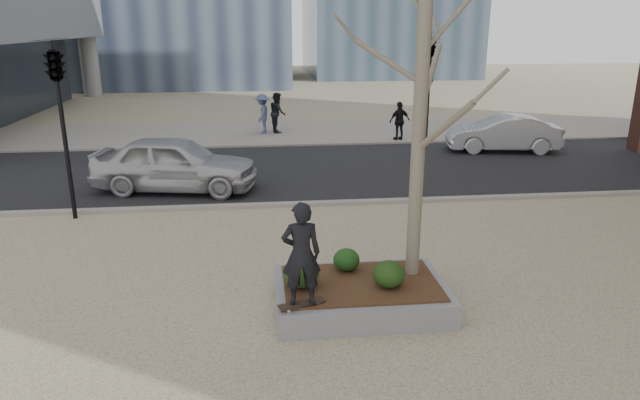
{
  "coord_description": "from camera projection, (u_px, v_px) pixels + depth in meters",
  "views": [
    {
      "loc": [
        -0.72,
        -9.01,
        4.85
      ],
      "look_at": [
        0.5,
        2.0,
        1.4
      ],
      "focal_mm": 32.0,
      "sensor_mm": 36.0,
      "label": 1
    }
  ],
  "objects": [
    {
      "name": "ground",
      "position": [
        304.0,
        310.0,
        10.06
      ],
      "size": [
        120.0,
        120.0,
        0.0
      ],
      "primitive_type": "plane",
      "color": "tan",
      "rests_on": "ground"
    },
    {
      "name": "street",
      "position": [
        280.0,
        170.0,
        19.55
      ],
      "size": [
        60.0,
        8.0,
        0.02
      ],
      "primitive_type": "cube",
      "color": "black",
      "rests_on": "ground"
    },
    {
      "name": "far_sidewalk",
      "position": [
        273.0,
        133.0,
        26.19
      ],
      "size": [
        60.0,
        6.0,
        0.02
      ],
      "primitive_type": "cube",
      "color": "gray",
      "rests_on": "ground"
    },
    {
      "name": "planter",
      "position": [
        360.0,
        296.0,
        10.1
      ],
      "size": [
        3.0,
        2.0,
        0.45
      ],
      "primitive_type": "cube",
      "color": "gray",
      "rests_on": "ground"
    },
    {
      "name": "planter_mulch",
      "position": [
        361.0,
        283.0,
        10.03
      ],
      "size": [
        2.7,
        1.7,
        0.04
      ],
      "primitive_type": "cube",
      "color": "#382314",
      "rests_on": "planter"
    },
    {
      "name": "sycamore_tree",
      "position": [
        421.0,
        90.0,
        9.43
      ],
      "size": [
        2.8,
        2.8,
        6.6
      ],
      "primitive_type": null,
      "color": "gray",
      "rests_on": "planter_mulch"
    },
    {
      "name": "shrub_left",
      "position": [
        301.0,
        272.0,
        9.78
      ],
      "size": [
        0.62,
        0.62,
        0.53
      ],
      "primitive_type": "ellipsoid",
      "color": "#103510",
      "rests_on": "planter_mulch"
    },
    {
      "name": "shrub_middle",
      "position": [
        346.0,
        260.0,
        10.44
      ],
      "size": [
        0.49,
        0.49,
        0.41
      ],
      "primitive_type": "ellipsoid",
      "color": "#193B13",
      "rests_on": "planter_mulch"
    },
    {
      "name": "shrub_right",
      "position": [
        389.0,
        274.0,
        9.78
      ],
      "size": [
        0.55,
        0.55,
        0.47
      ],
      "primitive_type": "ellipsoid",
      "color": "black",
      "rests_on": "planter_mulch"
    },
    {
      "name": "skateboard",
      "position": [
        302.0,
        305.0,
        9.21
      ],
      "size": [
        0.8,
        0.44,
        0.08
      ],
      "primitive_type": null,
      "rotation": [
        0.0,
        0.0,
        0.33
      ],
      "color": "black",
      "rests_on": "planter"
    },
    {
      "name": "skateboarder",
      "position": [
        301.0,
        254.0,
        8.95
      ],
      "size": [
        0.63,
        0.42,
        1.71
      ],
      "primitive_type": "imported",
      "rotation": [
        0.0,
        0.0,
        3.16
      ],
      "color": "black",
      "rests_on": "skateboard"
    },
    {
      "name": "police_car",
      "position": [
        175.0,
        164.0,
        16.96
      ],
      "size": [
        5.12,
        2.82,
        1.65
      ],
      "primitive_type": "imported",
      "rotation": [
        0.0,
        0.0,
        1.38
      ],
      "color": "#B9B8BD",
      "rests_on": "street"
    },
    {
      "name": "car_silver",
      "position": [
        503.0,
        133.0,
        22.24
      ],
      "size": [
        4.46,
        2.19,
        1.41
      ],
      "primitive_type": "imported",
      "rotation": [
        0.0,
        0.0,
        4.54
      ],
      "color": "#ADB2B6",
      "rests_on": "street"
    },
    {
      "name": "pedestrian_a",
      "position": [
        278.0,
        112.0,
        26.06
      ],
      "size": [
        0.78,
        0.95,
        1.81
      ],
      "primitive_type": "imported",
      "rotation": [
        0.0,
        0.0,
        1.68
      ],
      "color": "black",
      "rests_on": "far_sidewalk"
    },
    {
      "name": "pedestrian_b",
      "position": [
        262.0,
        114.0,
        25.83
      ],
      "size": [
        0.87,
        1.25,
        1.77
      ],
      "primitive_type": "imported",
      "rotation": [
        0.0,
        0.0,
        4.51
      ],
      "color": "#475880",
      "rests_on": "far_sidewalk"
    },
    {
      "name": "pedestrian_c",
      "position": [
        400.0,
        121.0,
        24.36
      ],
      "size": [
        1.03,
        0.66,
        1.64
      ],
      "primitive_type": "imported",
      "rotation": [
        0.0,
        0.0,
        3.43
      ],
      "color": "black",
      "rests_on": "far_sidewalk"
    },
    {
      "name": "traffic_light_near",
      "position": [
        64.0,
        132.0,
        14.13
      ],
      "size": [
        0.6,
        2.48,
        4.5
      ],
      "primitive_type": null,
      "color": "black",
      "rests_on": "ground"
    },
    {
      "name": "traffic_light_far",
      "position": [
        429.0,
        88.0,
        23.93
      ],
      "size": [
        0.6,
        2.48,
        4.5
      ],
      "primitive_type": null,
      "color": "black",
      "rests_on": "ground"
    }
  ]
}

